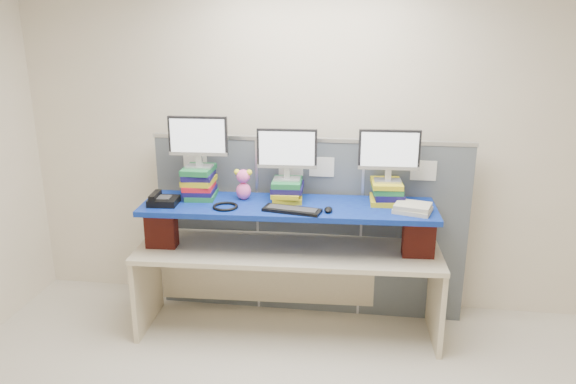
% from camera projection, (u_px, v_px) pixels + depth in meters
% --- Properties ---
extents(room, '(5.00, 4.00, 2.80)m').
position_uv_depth(room, '(273.00, 234.00, 2.83)').
color(room, beige).
rests_on(room, ground).
extents(cubicle_partition, '(2.60, 0.06, 1.53)m').
position_uv_depth(cubicle_partition, '(309.00, 227.00, 4.70)').
color(cubicle_partition, '#4D545B').
rests_on(cubicle_partition, ground).
extents(desk, '(2.40, 0.81, 0.72)m').
position_uv_depth(desk, '(288.00, 265.00, 4.43)').
color(desk, beige).
rests_on(desk, ground).
extents(brick_pier_left, '(0.24, 0.14, 0.32)m').
position_uv_depth(brick_pier_left, '(161.00, 227.00, 4.38)').
color(brick_pier_left, maroon).
rests_on(brick_pier_left, desk).
extents(brick_pier_right, '(0.24, 0.14, 0.32)m').
position_uv_depth(brick_pier_right, '(419.00, 236.00, 4.20)').
color(brick_pier_right, maroon).
rests_on(brick_pier_right, desk).
extents(blue_board, '(2.26, 0.67, 0.04)m').
position_uv_depth(blue_board, '(288.00, 207.00, 4.28)').
color(blue_board, navy).
rests_on(blue_board, brick_pier_left).
extents(book_stack_left, '(0.27, 0.31, 0.25)m').
position_uv_depth(book_stack_left, '(199.00, 182.00, 4.42)').
color(book_stack_left, '#1C6A37').
rests_on(book_stack_left, blue_board).
extents(book_stack_center, '(0.26, 0.31, 0.16)m').
position_uv_depth(book_stack_center, '(287.00, 190.00, 4.37)').
color(book_stack_center, gold).
rests_on(book_stack_center, blue_board).
extents(book_stack_right, '(0.27, 0.31, 0.17)m').
position_uv_depth(book_stack_right, '(387.00, 192.00, 4.30)').
color(book_stack_right, gold).
rests_on(book_stack_right, blue_board).
extents(monitor_left, '(0.46, 0.14, 0.40)m').
position_uv_depth(monitor_left, '(198.00, 139.00, 4.31)').
color(monitor_left, '#AFAFB4').
rests_on(monitor_left, book_stack_left).
extents(monitor_center, '(0.46, 0.14, 0.40)m').
position_uv_depth(monitor_center, '(287.00, 151.00, 4.28)').
color(monitor_center, '#AFAFB4').
rests_on(monitor_center, book_stack_center).
extents(monitor_right, '(0.46, 0.14, 0.40)m').
position_uv_depth(monitor_right, '(389.00, 152.00, 4.21)').
color(monitor_right, '#AFAFB4').
rests_on(monitor_right, book_stack_right).
extents(keyboard, '(0.45, 0.22, 0.03)m').
position_uv_depth(keyboard, '(292.00, 210.00, 4.12)').
color(keyboard, black).
rests_on(keyboard, blue_board).
extents(mouse, '(0.08, 0.12, 0.03)m').
position_uv_depth(mouse, '(328.00, 210.00, 4.11)').
color(mouse, black).
rests_on(mouse, blue_board).
extents(desk_phone, '(0.23, 0.21, 0.09)m').
position_uv_depth(desk_phone, '(163.00, 200.00, 4.27)').
color(desk_phone, black).
rests_on(desk_phone, blue_board).
extents(headset, '(0.20, 0.20, 0.02)m').
position_uv_depth(headset, '(225.00, 206.00, 4.20)').
color(headset, black).
rests_on(headset, blue_board).
extents(plush_toy, '(0.14, 0.11, 0.24)m').
position_uv_depth(plush_toy, '(243.00, 184.00, 4.37)').
color(plush_toy, pink).
rests_on(plush_toy, blue_board).
extents(binder_stack, '(0.30, 0.27, 0.06)m').
position_uv_depth(binder_stack, '(413.00, 208.00, 4.10)').
color(binder_stack, beige).
rests_on(binder_stack, blue_board).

